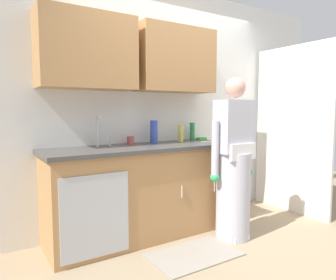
% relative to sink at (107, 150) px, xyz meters
% --- Properties ---
extents(ground_plane, '(9.00, 9.00, 0.00)m').
position_rel_sink_xyz_m(ground_plane, '(0.92, -0.71, -0.93)').
color(ground_plane, '#998466').
extents(kitchen_wall_with_uppers, '(4.80, 0.44, 2.70)m').
position_rel_sink_xyz_m(kitchen_wall_with_uppers, '(0.78, 0.29, 0.55)').
color(kitchen_wall_with_uppers, silver).
rests_on(kitchen_wall_with_uppers, ground).
extents(closet_door_panel, '(0.04, 1.10, 2.10)m').
position_rel_sink_xyz_m(closet_door_panel, '(2.37, -0.31, 0.12)').
color(closet_door_panel, silver).
rests_on(closet_door_panel, ground).
extents(counter_cabinet, '(1.90, 0.62, 0.90)m').
position_rel_sink_xyz_m(counter_cabinet, '(0.37, -0.01, -0.48)').
color(counter_cabinet, '#B27F4C').
rests_on(counter_cabinet, ground).
extents(countertop, '(1.96, 0.66, 0.04)m').
position_rel_sink_xyz_m(countertop, '(0.37, -0.01, -0.01)').
color(countertop, '#474442').
rests_on(countertop, counter_cabinet).
extents(sink, '(0.50, 0.36, 0.35)m').
position_rel_sink_xyz_m(sink, '(0.00, 0.00, 0.00)').
color(sink, '#B7BABF').
rests_on(sink, counter_cabinet).
extents(person_at_sink, '(0.55, 0.34, 1.62)m').
position_rel_sink_xyz_m(person_at_sink, '(1.12, -0.55, -0.23)').
color(person_at_sink, white).
rests_on(person_at_sink, ground).
extents(floor_mat, '(0.80, 0.50, 0.01)m').
position_rel_sink_xyz_m(floor_mat, '(0.56, -0.66, -0.92)').
color(floor_mat, gray).
rests_on(floor_mat, ground).
extents(bottle_soap, '(0.06, 0.06, 0.19)m').
position_rel_sink_xyz_m(bottle_soap, '(0.96, 0.15, 0.11)').
color(bottle_soap, '#D8D14C').
rests_on(bottle_soap, countertop).
extents(bottle_water_short, '(0.08, 0.08, 0.25)m').
position_rel_sink_xyz_m(bottle_water_short, '(0.60, 0.14, 0.14)').
color(bottle_water_short, '#334CB2').
rests_on(bottle_water_short, countertop).
extents(bottle_cleaner_spray, '(0.06, 0.06, 0.21)m').
position_rel_sink_xyz_m(bottle_cleaner_spray, '(1.17, 0.21, 0.12)').
color(bottle_cleaner_spray, '#2D8C4C').
rests_on(bottle_cleaner_spray, countertop).
extents(cup_by_sink, '(0.08, 0.08, 0.08)m').
position_rel_sink_xyz_m(cup_by_sink, '(0.34, 0.19, 0.06)').
color(cup_by_sink, '#B24C47').
rests_on(cup_by_sink, countertop).
extents(knife_on_counter, '(0.24, 0.04, 0.01)m').
position_rel_sink_xyz_m(knife_on_counter, '(1.24, -0.05, 0.02)').
color(knife_on_counter, silver).
rests_on(knife_on_counter, countertop).
extents(sponge, '(0.11, 0.07, 0.03)m').
position_rel_sink_xyz_m(sponge, '(1.29, 0.18, 0.03)').
color(sponge, '#4CBF4C').
rests_on(sponge, countertop).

